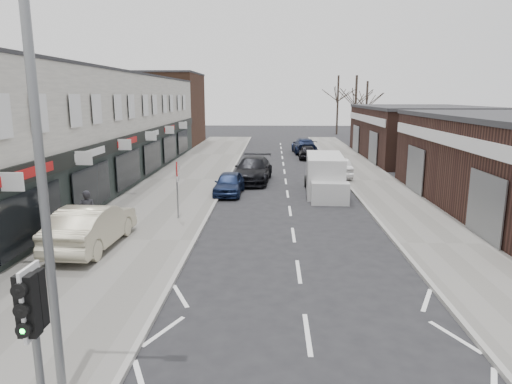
# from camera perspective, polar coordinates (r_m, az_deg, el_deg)

# --- Properties ---
(pavement_left) EXTENTS (5.50, 64.00, 0.12)m
(pavement_left) POSITION_cam_1_polar(r_m,az_deg,el_deg) (31.17, -8.77, 1.52)
(pavement_left) COLOR slate
(pavement_left) RESTS_ON ground
(pavement_right) EXTENTS (3.50, 64.00, 0.12)m
(pavement_right) POSITION_cam_1_polar(r_m,az_deg,el_deg) (31.31, 14.32, 1.33)
(pavement_right) COLOR slate
(pavement_right) RESTS_ON ground
(shop_terrace_left) EXTENTS (8.00, 41.00, 7.10)m
(shop_terrace_left) POSITION_cam_1_polar(r_m,az_deg,el_deg) (30.42, -22.57, 7.13)
(shop_terrace_left) COLOR silver
(shop_terrace_left) RESTS_ON ground
(brick_block_far) EXTENTS (8.00, 10.00, 8.00)m
(brick_block_far) POSITION_cam_1_polar(r_m,az_deg,el_deg) (54.60, -11.40, 10.02)
(brick_block_far) COLOR #482C1E
(brick_block_far) RESTS_ON ground
(right_unit_far) EXTENTS (10.00, 16.00, 4.50)m
(right_unit_far) POSITION_cam_1_polar(r_m,az_deg,el_deg) (44.29, 19.86, 6.88)
(right_unit_far) COLOR #361F18
(right_unit_far) RESTS_ON ground
(tree_far_a) EXTENTS (3.60, 3.60, 8.00)m
(tree_far_a) POSITION_cam_1_polar(r_m,az_deg,el_deg) (57.23, 12.14, 6.05)
(tree_far_a) COLOR #382D26
(tree_far_a) RESTS_ON ground
(tree_far_b) EXTENTS (3.60, 3.60, 7.50)m
(tree_far_b) POSITION_cam_1_polar(r_m,az_deg,el_deg) (63.56, 13.46, 6.56)
(tree_far_b) COLOR #382D26
(tree_far_b) RESTS_ON ground
(tree_far_c) EXTENTS (3.60, 3.60, 8.50)m
(tree_far_c) POSITION_cam_1_polar(r_m,az_deg,el_deg) (68.97, 10.03, 7.10)
(tree_far_c) COLOR #382D26
(tree_far_c) RESTS_ON ground
(traffic_light) EXTENTS (0.28, 0.60, 3.10)m
(traffic_light) POSITION_cam_1_polar(r_m,az_deg,el_deg) (7.74, -26.11, -13.98)
(traffic_light) COLOR slate
(traffic_light) RESTS_ON pavement_left
(street_lamp) EXTENTS (2.23, 0.22, 8.00)m
(street_lamp) POSITION_cam_1_polar(r_m,az_deg,el_deg) (8.22, -24.34, 3.77)
(street_lamp) COLOR slate
(street_lamp) RESTS_ON pavement_left
(warning_sign) EXTENTS (0.12, 0.80, 2.70)m
(warning_sign) POSITION_cam_1_polar(r_m,az_deg,el_deg) (20.83, -9.78, 2.30)
(warning_sign) COLOR slate
(warning_sign) RESTS_ON pavement_left
(white_van) EXTENTS (2.30, 5.87, 2.25)m
(white_van) POSITION_cam_1_polar(r_m,az_deg,el_deg) (26.83, 8.60, 2.01)
(white_van) COLOR silver
(white_van) RESTS_ON ground
(sedan_on_pavement) EXTENTS (1.90, 4.98, 1.62)m
(sedan_on_pavement) POSITION_cam_1_polar(r_m,az_deg,el_deg) (17.92, -19.83, -4.00)
(sedan_on_pavement) COLOR #BBB396
(sedan_on_pavement) RESTS_ON pavement_left
(pedestrian) EXTENTS (0.76, 0.60, 1.85)m
(pedestrian) POSITION_cam_1_polar(r_m,az_deg,el_deg) (19.46, -20.30, -2.46)
(pedestrian) COLOR black
(pedestrian) RESTS_ON pavement_left
(parked_car_left_a) EXTENTS (1.70, 3.89, 1.31)m
(parked_car_left_a) POSITION_cam_1_polar(r_m,az_deg,el_deg) (26.46, -3.38, 1.09)
(parked_car_left_a) COLOR #142040
(parked_car_left_a) RESTS_ON ground
(parked_car_left_b) EXTENTS (2.70, 5.75, 1.62)m
(parked_car_left_b) POSITION_cam_1_polar(r_m,az_deg,el_deg) (30.32, -0.39, 2.81)
(parked_car_left_b) COLOR black
(parked_car_left_b) RESTS_ON ground
(parked_car_right_a) EXTENTS (1.86, 4.34, 1.39)m
(parked_car_right_a) POSITION_cam_1_polar(r_m,az_deg,el_deg) (32.31, 9.91, 2.99)
(parked_car_right_a) COLOR beige
(parked_car_right_a) RESTS_ON ground
(parked_car_right_b) EXTENTS (1.61, 3.78, 1.28)m
(parked_car_right_b) POSITION_cam_1_polar(r_m,az_deg,el_deg) (41.75, 6.41, 5.02)
(parked_car_right_b) COLOR black
(parked_car_right_b) RESTS_ON ground
(parked_car_right_c) EXTENTS (2.43, 5.32, 1.51)m
(parked_car_right_c) POSITION_cam_1_polar(r_m,az_deg,el_deg) (45.75, 6.02, 5.78)
(parked_car_right_c) COLOR #121B38
(parked_car_right_c) RESTS_ON ground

